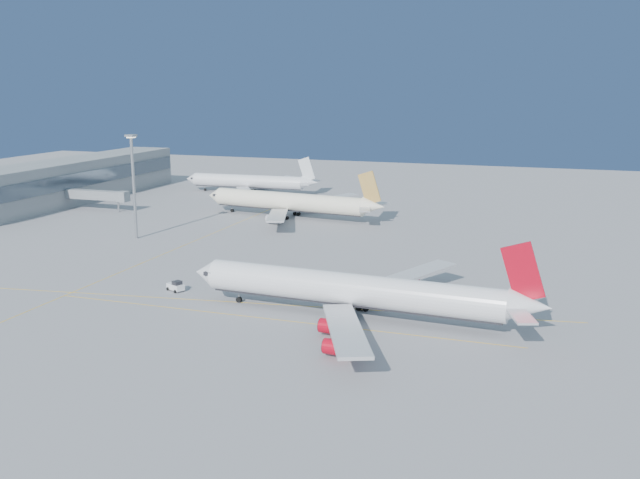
{
  "coord_description": "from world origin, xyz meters",
  "views": [
    {
      "loc": [
        53.33,
        -127.56,
        41.76
      ],
      "look_at": [
        1.95,
        22.51,
        7.0
      ],
      "focal_mm": 40.0,
      "sensor_mm": 36.0,
      "label": 1
    }
  ],
  "objects_px": {
    "light_mast": "(133,178)",
    "airliner_etihad": "(292,202)",
    "airliner_virgin": "(358,291)",
    "airliner_third": "(251,182)",
    "pushback_tug": "(176,286)"
  },
  "relations": [
    {
      "from": "airliner_virgin",
      "to": "pushback_tug",
      "type": "distance_m",
      "value": 40.56
    },
    {
      "from": "airliner_etihad",
      "to": "pushback_tug",
      "type": "distance_m",
      "value": 84.92
    },
    {
      "from": "airliner_etihad",
      "to": "airliner_third",
      "type": "height_order",
      "value": "airliner_etihad"
    },
    {
      "from": "airliner_etihad",
      "to": "light_mast",
      "type": "relative_size",
      "value": 2.22
    },
    {
      "from": "airliner_virgin",
      "to": "light_mast",
      "type": "bearing_deg",
      "value": 152.41
    },
    {
      "from": "airliner_etihad",
      "to": "light_mast",
      "type": "xyz_separation_m",
      "value": [
        -29.38,
        -43.09,
        11.77
      ]
    },
    {
      "from": "airliner_virgin",
      "to": "airliner_third",
      "type": "height_order",
      "value": "airliner_virgin"
    },
    {
      "from": "light_mast",
      "to": "airliner_etihad",
      "type": "bearing_deg",
      "value": 55.71
    },
    {
      "from": "airliner_etihad",
      "to": "airliner_third",
      "type": "xyz_separation_m",
      "value": [
        -34.14,
        43.73,
        -0.53
      ]
    },
    {
      "from": "airliner_third",
      "to": "airliner_virgin",
      "type": "bearing_deg",
      "value": -60.72
    },
    {
      "from": "airliner_virgin",
      "to": "airliner_etihad",
      "type": "distance_m",
      "value": 100.57
    },
    {
      "from": "airliner_third",
      "to": "pushback_tug",
      "type": "distance_m",
      "value": 134.75
    },
    {
      "from": "airliner_etihad",
      "to": "airliner_third",
      "type": "distance_m",
      "value": 55.49
    },
    {
      "from": "light_mast",
      "to": "airliner_third",
      "type": "bearing_deg",
      "value": 93.14
    },
    {
      "from": "airliner_third",
      "to": "light_mast",
      "type": "distance_m",
      "value": 87.82
    }
  ]
}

